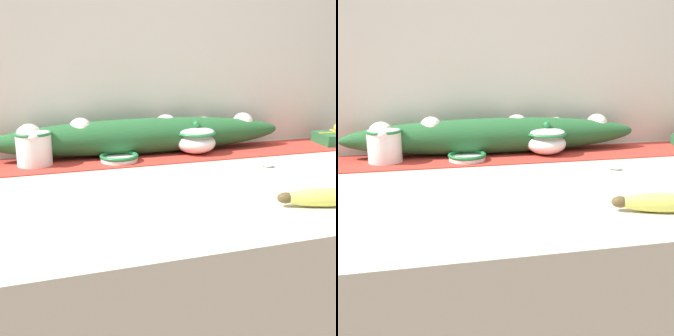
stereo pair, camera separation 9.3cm
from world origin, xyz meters
The scene contains 8 objects.
back_wall centered at (0.00, 0.40, 1.20)m, with size 2.35×0.04×2.40m, color silver.
table_runner centered at (0.00, 0.27, 0.87)m, with size 1.43×0.20×0.00m, color #B23328.
cream_pitcher centered at (-0.32, 0.27, 0.92)m, with size 0.10×0.12×0.09m.
sugar_bowl centered at (0.15, 0.27, 0.91)m, with size 0.12×0.12×0.10m.
small_dish centered at (-0.10, 0.24, 0.88)m, with size 0.11×0.11×0.02m.
banana centered at (0.22, -0.25, 0.88)m, with size 0.19×0.08×0.04m.
spoon centered at (0.27, 0.07, 0.87)m, with size 0.15×0.09×0.01m.
poinsettia_garland centered at (0.00, 0.31, 0.92)m, with size 0.91×0.12×0.12m.
Camera 2 is at (-0.23, -0.93, 1.15)m, focal length 45.00 mm.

